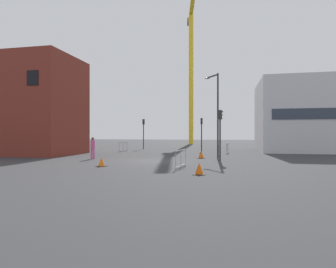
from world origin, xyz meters
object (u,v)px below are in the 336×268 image
at_px(traffic_light_corner, 220,127).
at_px(traffic_cone_by_barrier, 102,162).
at_px(pedestrian_walking, 93,146).
at_px(traffic_light_crosswalk, 143,129).
at_px(traffic_light_near, 202,129).
at_px(construction_crane, 191,59).
at_px(streetlamp_tall, 216,108).
at_px(traffic_cone_orange, 199,169).
at_px(traffic_cone_on_verge, 201,155).

height_order(traffic_light_corner, traffic_cone_by_barrier, traffic_light_corner).
bearing_deg(pedestrian_walking, traffic_light_crosswalk, 91.21).
bearing_deg(traffic_light_crosswalk, traffic_light_near, -15.93).
bearing_deg(construction_crane, streetlamp_tall, -79.01).
xyz_separation_m(traffic_cone_by_barrier, traffic_cone_orange, (6.35, -2.32, 0.01)).
bearing_deg(traffic_light_near, streetlamp_tall, -78.03).
height_order(traffic_light_crosswalk, traffic_light_corner, traffic_light_crosswalk).
distance_m(pedestrian_walking, traffic_cone_by_barrier, 5.70).
height_order(construction_crane, pedestrian_walking, construction_crane).
xyz_separation_m(pedestrian_walking, traffic_cone_orange, (9.35, -7.10, -0.75)).
bearing_deg(traffic_cone_on_verge, traffic_cone_by_barrier, -126.68).
relative_size(traffic_light_crosswalk, traffic_cone_orange, 6.61).
distance_m(construction_crane, streetlamp_tall, 35.73).
height_order(traffic_light_crosswalk, traffic_cone_by_barrier, traffic_light_crosswalk).
bearing_deg(traffic_light_crosswalk, traffic_cone_by_barrier, -80.55).
bearing_deg(traffic_cone_by_barrier, traffic_light_corner, 36.03).
xyz_separation_m(traffic_light_corner, pedestrian_walking, (-10.16, -0.43, -1.55)).
bearing_deg(traffic_light_corner, pedestrian_walking, -177.58).
xyz_separation_m(streetlamp_tall, traffic_cone_by_barrier, (-6.77, -7.41, -3.91)).
xyz_separation_m(traffic_light_near, traffic_cone_on_verge, (0.93, -10.30, -2.33)).
bearing_deg(construction_crane, traffic_cone_by_barrier, -90.60).
relative_size(construction_crane, pedestrian_walking, 15.13).
distance_m(traffic_light_near, traffic_cone_orange, 20.24).
relative_size(construction_crane, traffic_light_near, 6.84).
xyz_separation_m(traffic_light_crosswalk, pedestrian_walking, (0.32, -15.18, -1.65)).
distance_m(traffic_cone_by_barrier, traffic_cone_on_verge, 9.24).
bearing_deg(traffic_light_corner, streetlamp_tall, 99.99).
relative_size(traffic_light_crosswalk, traffic_light_near, 1.02).
relative_size(traffic_cone_by_barrier, traffic_cone_on_verge, 0.89).
bearing_deg(traffic_cone_on_verge, traffic_light_crosswalk, 125.15).
height_order(streetlamp_tall, pedestrian_walking, streetlamp_tall).
xyz_separation_m(traffic_light_crosswalk, traffic_cone_by_barrier, (3.32, -19.96, -2.42)).
distance_m(construction_crane, traffic_cone_on_verge, 37.11).
bearing_deg(traffic_cone_orange, traffic_cone_on_verge, 94.90).
relative_size(traffic_light_near, traffic_cone_on_verge, 6.06).
relative_size(traffic_light_near, traffic_cone_orange, 6.47).
distance_m(traffic_light_near, pedestrian_walking, 15.07).
distance_m(traffic_light_corner, traffic_cone_by_barrier, 9.15).
bearing_deg(traffic_cone_by_barrier, traffic_light_crosswalk, 99.45).
bearing_deg(traffic_light_corner, traffic_cone_orange, -96.12).
height_order(traffic_light_near, traffic_light_corner, traffic_light_near).
relative_size(streetlamp_tall, traffic_light_crosswalk, 1.76).
relative_size(traffic_light_corner, traffic_cone_on_verge, 5.93).
relative_size(traffic_cone_by_barrier, traffic_cone_orange, 0.95).
bearing_deg(traffic_light_crosswalk, traffic_light_corner, -54.61).
xyz_separation_m(streetlamp_tall, pedestrian_walking, (-9.77, -2.63, -3.14)).
bearing_deg(traffic_cone_orange, traffic_light_near, 95.03).
bearing_deg(streetlamp_tall, traffic_cone_on_verge, -179.95).
bearing_deg(traffic_cone_on_verge, streetlamp_tall, 0.05).
distance_m(traffic_cone_by_barrier, traffic_cone_orange, 6.76).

